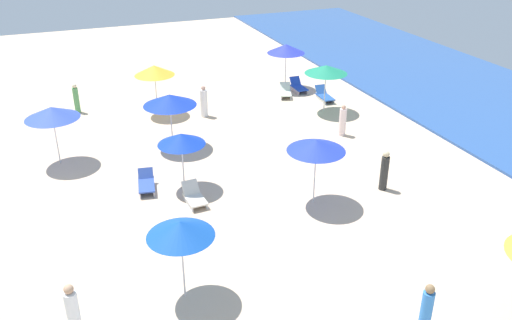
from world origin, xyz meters
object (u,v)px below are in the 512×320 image
at_px(umbrella_7, 316,145).
at_px(lounge_chair_8_0, 298,87).
at_px(beachgoer_3, 384,171).
at_px(umbrella_3, 180,229).
at_px(umbrella_1, 52,113).
at_px(beachgoer_4, 426,312).
at_px(lounge_chair_6_1, 194,197).
at_px(beachgoer_1, 76,99).
at_px(umbrella_6, 181,139).
at_px(umbrella_8, 286,49).
at_px(umbrella_2, 326,69).
at_px(lounge_chair_2_0, 324,96).
at_px(lounge_chair_8_1, 285,92).
at_px(beachgoer_6, 204,102).
at_px(cooler_box_0, 512,241).
at_px(beachgoer_0, 73,313).
at_px(umbrella_4, 170,100).
at_px(lounge_chair_6_0, 146,184).
at_px(beachgoer_5, 343,121).
at_px(umbrella_0, 154,70).

distance_m(umbrella_7, lounge_chair_8_0, 12.72).
bearing_deg(beachgoer_3, lounge_chair_8_0, -16.59).
distance_m(umbrella_3, umbrella_7, 6.66).
distance_m(umbrella_1, beachgoer_4, 16.20).
relative_size(lounge_chair_6_1, beachgoer_1, 0.86).
height_order(umbrella_3, umbrella_6, umbrella_3).
bearing_deg(beachgoer_3, umbrella_8, -13.80).
height_order(umbrella_2, umbrella_8, umbrella_8).
distance_m(lounge_chair_2_0, umbrella_6, 12.03).
bearing_deg(umbrella_2, lounge_chair_8_1, -161.63).
xyz_separation_m(beachgoer_6, cooler_box_0, (14.66, 6.04, -0.54)).
relative_size(lounge_chair_8_1, beachgoer_6, 0.88).
distance_m(umbrella_1, umbrella_8, 14.04).
xyz_separation_m(lounge_chair_8_1, beachgoer_0, (14.89, -12.56, 0.53)).
bearing_deg(beachgoer_0, beachgoer_3, 138.11).
distance_m(umbrella_6, lounge_chair_6_1, 2.22).
xyz_separation_m(umbrella_2, umbrella_3, (11.54, -10.50, 0.00)).
height_order(lounge_chair_8_1, beachgoer_3, beachgoer_3).
distance_m(umbrella_1, lounge_chair_2_0, 14.52).
height_order(lounge_chair_2_0, umbrella_8, umbrella_8).
bearing_deg(umbrella_4, lounge_chair_6_1, -4.79).
xyz_separation_m(lounge_chair_6_0, beachgoer_0, (7.08, -3.20, 0.53)).
bearing_deg(lounge_chair_2_0, lounge_chair_8_1, 145.89).
bearing_deg(lounge_chair_6_0, lounge_chair_8_0, 48.37).
bearing_deg(beachgoer_3, beachgoer_5, -19.48).
height_order(beachgoer_5, beachgoer_6, beachgoer_6).
height_order(umbrella_8, cooler_box_0, umbrella_8).
height_order(umbrella_2, lounge_chair_2_0, umbrella_2).
bearing_deg(umbrella_6, beachgoer_5, 105.41).
bearing_deg(lounge_chair_6_1, umbrella_2, 33.41).
bearing_deg(beachgoer_5, umbrella_6, 77.73).
distance_m(umbrella_1, beachgoer_5, 12.83).
height_order(umbrella_6, beachgoer_1, umbrella_6).
relative_size(umbrella_0, umbrella_7, 1.02).
xyz_separation_m(lounge_chair_6_0, lounge_chair_6_1, (1.63, 1.45, -0.01)).
height_order(lounge_chair_6_1, beachgoer_0, beachgoer_0).
distance_m(umbrella_3, beachgoer_6, 13.98).
bearing_deg(umbrella_7, beachgoer_6, -172.49).
bearing_deg(lounge_chair_6_1, lounge_chair_8_1, 46.68).
distance_m(lounge_chair_8_0, beachgoer_5, 6.52).
relative_size(umbrella_2, beachgoer_1, 1.61).
distance_m(umbrella_0, umbrella_4, 4.27).
height_order(umbrella_0, lounge_chair_2_0, umbrella_0).
xyz_separation_m(umbrella_1, beachgoer_6, (-2.97, 7.24, -1.54)).
bearing_deg(umbrella_3, umbrella_1, -164.75).
xyz_separation_m(umbrella_3, cooler_box_0, (1.49, 10.50, -2.06)).
bearing_deg(umbrella_7, beachgoer_0, -66.19).
bearing_deg(beachgoer_4, umbrella_1, -123.21).
height_order(umbrella_8, beachgoer_6, umbrella_8).
height_order(lounge_chair_8_0, beachgoer_3, beachgoer_3).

